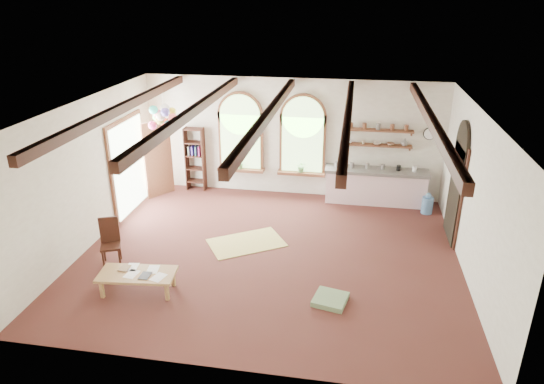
% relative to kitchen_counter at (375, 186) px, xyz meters
% --- Properties ---
extents(floor, '(8.00, 8.00, 0.00)m').
position_rel_kitchen_counter_xyz_m(floor, '(-2.30, -3.20, -0.48)').
color(floor, '#502621').
rests_on(floor, ground).
extents(ceiling_beams, '(6.20, 6.80, 0.18)m').
position_rel_kitchen_counter_xyz_m(ceiling_beams, '(-2.30, -3.20, 2.62)').
color(ceiling_beams, '#3E1D13').
rests_on(ceiling_beams, ceiling).
extents(window_left, '(1.30, 0.28, 2.20)m').
position_rel_kitchen_counter_xyz_m(window_left, '(-3.70, 0.23, 1.16)').
color(window_left, brown).
rests_on(window_left, floor).
extents(window_right, '(1.30, 0.28, 2.20)m').
position_rel_kitchen_counter_xyz_m(window_right, '(-2.00, 0.23, 1.16)').
color(window_right, brown).
rests_on(window_right, floor).
extents(left_doorway, '(0.10, 1.90, 2.50)m').
position_rel_kitchen_counter_xyz_m(left_doorway, '(-6.25, -1.40, 0.67)').
color(left_doorway, brown).
rests_on(left_doorway, floor).
extents(right_doorway, '(0.10, 1.30, 2.40)m').
position_rel_kitchen_counter_xyz_m(right_doorway, '(1.65, -1.70, 0.62)').
color(right_doorway, black).
rests_on(right_doorway, floor).
extents(kitchen_counter, '(2.68, 0.62, 0.94)m').
position_rel_kitchen_counter_xyz_m(kitchen_counter, '(0.00, 0.00, 0.00)').
color(kitchen_counter, white).
rests_on(kitchen_counter, floor).
extents(wall_shelf_lower, '(1.70, 0.24, 0.04)m').
position_rel_kitchen_counter_xyz_m(wall_shelf_lower, '(0.00, 0.18, 1.07)').
color(wall_shelf_lower, brown).
rests_on(wall_shelf_lower, wall_back).
extents(wall_shelf_upper, '(1.70, 0.24, 0.04)m').
position_rel_kitchen_counter_xyz_m(wall_shelf_upper, '(0.00, 0.18, 1.47)').
color(wall_shelf_upper, brown).
rests_on(wall_shelf_upper, wall_back).
extents(wall_clock, '(0.32, 0.04, 0.32)m').
position_rel_kitchen_counter_xyz_m(wall_clock, '(1.25, 0.25, 1.42)').
color(wall_clock, black).
rests_on(wall_clock, wall_back).
extents(bookshelf, '(0.53, 0.32, 1.80)m').
position_rel_kitchen_counter_xyz_m(bookshelf, '(-5.00, 0.12, 0.42)').
color(bookshelf, '#3E1D13').
rests_on(bookshelf, floor).
extents(coffee_table, '(1.48, 0.80, 0.41)m').
position_rel_kitchen_counter_xyz_m(coffee_table, '(-4.50, -5.00, -0.12)').
color(coffee_table, '#A16D4A').
rests_on(coffee_table, floor).
extents(side_chair, '(0.52, 0.52, 0.99)m').
position_rel_kitchen_counter_xyz_m(side_chair, '(-5.47, -4.11, -0.19)').
color(side_chair, '#3E1D13').
rests_on(side_chair, floor).
extents(floor_mat, '(1.91, 1.72, 0.02)m').
position_rel_kitchen_counter_xyz_m(floor_mat, '(-2.90, -2.80, -0.47)').
color(floor_mat, '#D2C269').
rests_on(floor_mat, floor).
extents(floor_cushion, '(0.69, 0.69, 0.10)m').
position_rel_kitchen_counter_xyz_m(floor_cushion, '(-0.90, -4.72, -0.43)').
color(floor_cushion, '#6D8B60').
rests_on(floor_cushion, floor).
extents(water_jug_a, '(0.29, 0.29, 0.55)m').
position_rel_kitchen_counter_xyz_m(water_jug_a, '(1.31, -0.46, -0.24)').
color(water_jug_a, '#527FB1').
rests_on(water_jug_a, floor).
extents(water_jug_b, '(0.32, 0.32, 0.63)m').
position_rel_kitchen_counter_xyz_m(water_jug_b, '(1.00, -0.00, -0.21)').
color(water_jug_b, '#527FB1').
rests_on(water_jug_b, floor).
extents(balloon_cluster, '(0.72, 0.78, 1.14)m').
position_rel_kitchen_counter_xyz_m(balloon_cluster, '(-5.40, -0.90, 1.86)').
color(balloon_cluster, white).
rests_on(balloon_cluster, floor).
extents(table_book, '(0.20, 0.27, 0.02)m').
position_rel_kitchen_counter_xyz_m(table_book, '(-4.89, -4.89, -0.06)').
color(table_book, olive).
rests_on(table_book, coffee_table).
extents(tablet, '(0.19, 0.27, 0.01)m').
position_rel_kitchen_counter_xyz_m(tablet, '(-4.31, -5.07, -0.06)').
color(tablet, black).
rests_on(tablet, coffee_table).
extents(potted_plant_left, '(0.27, 0.23, 0.30)m').
position_rel_kitchen_counter_xyz_m(potted_plant_left, '(-3.70, 0.12, 0.37)').
color(potted_plant_left, '#598C4C').
rests_on(potted_plant_left, window_left).
extents(potted_plant_right, '(0.27, 0.23, 0.30)m').
position_rel_kitchen_counter_xyz_m(potted_plant_right, '(-2.00, 0.12, 0.37)').
color(potted_plant_right, '#598C4C').
rests_on(potted_plant_right, window_right).
extents(shelf_cup_a, '(0.12, 0.10, 0.10)m').
position_rel_kitchen_counter_xyz_m(shelf_cup_a, '(-0.75, 0.18, 1.14)').
color(shelf_cup_a, white).
rests_on(shelf_cup_a, wall_shelf_lower).
extents(shelf_cup_b, '(0.10, 0.10, 0.09)m').
position_rel_kitchen_counter_xyz_m(shelf_cup_b, '(-0.40, 0.18, 1.14)').
color(shelf_cup_b, beige).
rests_on(shelf_cup_b, wall_shelf_lower).
extents(shelf_bowl_a, '(0.22, 0.22, 0.05)m').
position_rel_kitchen_counter_xyz_m(shelf_bowl_a, '(-0.05, 0.18, 1.12)').
color(shelf_bowl_a, beige).
rests_on(shelf_bowl_a, wall_shelf_lower).
extents(shelf_bowl_b, '(0.20, 0.20, 0.06)m').
position_rel_kitchen_counter_xyz_m(shelf_bowl_b, '(0.30, 0.18, 1.12)').
color(shelf_bowl_b, '#8C664C').
rests_on(shelf_bowl_b, wall_shelf_lower).
extents(shelf_vase, '(0.18, 0.18, 0.19)m').
position_rel_kitchen_counter_xyz_m(shelf_vase, '(0.65, 0.18, 1.19)').
color(shelf_vase, slate).
rests_on(shelf_vase, wall_shelf_lower).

